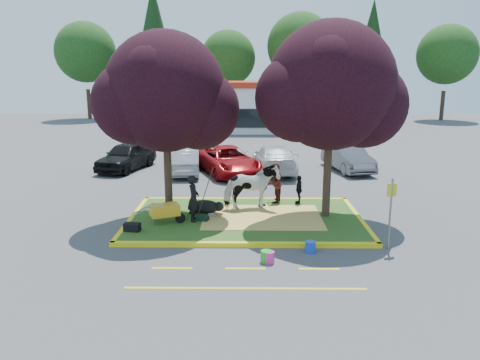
{
  "coord_description": "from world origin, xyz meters",
  "views": [
    {
      "loc": [
        -0.01,
        -16.04,
        5.2
      ],
      "look_at": [
        -0.2,
        0.5,
        1.39
      ],
      "focal_mm": 35.0,
      "sensor_mm": 36.0,
      "label": 1
    }
  ],
  "objects_px": {
    "cow": "(251,187)",
    "bucket_blue": "(310,247)",
    "wheelbarrow": "(165,210)",
    "bucket_green": "(266,256)",
    "car_black": "(126,156)",
    "handler": "(193,198)",
    "car_silver": "(186,162)",
    "sign_post": "(391,207)",
    "bucket_pink": "(269,257)",
    "calf": "(204,207)"
  },
  "relations": [
    {
      "from": "handler",
      "to": "car_black",
      "type": "height_order",
      "value": "handler"
    },
    {
      "from": "bucket_blue",
      "to": "calf",
      "type": "bearing_deg",
      "value": 135.59
    },
    {
      "from": "sign_post",
      "to": "bucket_green",
      "type": "xyz_separation_m",
      "value": [
        -3.72,
        -1.04,
        -1.16
      ]
    },
    {
      "from": "sign_post",
      "to": "bucket_green",
      "type": "bearing_deg",
      "value": -178.96
    },
    {
      "from": "handler",
      "to": "sign_post",
      "type": "bearing_deg",
      "value": -107.41
    },
    {
      "from": "bucket_blue",
      "to": "car_black",
      "type": "bearing_deg",
      "value": 125.02
    },
    {
      "from": "cow",
      "to": "car_black",
      "type": "height_order",
      "value": "cow"
    },
    {
      "from": "wheelbarrow",
      "to": "bucket_green",
      "type": "xyz_separation_m",
      "value": [
        3.34,
        -3.03,
        -0.43
      ]
    },
    {
      "from": "bucket_pink",
      "to": "car_silver",
      "type": "bearing_deg",
      "value": 107.85
    },
    {
      "from": "car_black",
      "to": "wheelbarrow",
      "type": "bearing_deg",
      "value": -53.37
    },
    {
      "from": "bucket_pink",
      "to": "bucket_blue",
      "type": "relative_size",
      "value": 0.97
    },
    {
      "from": "calf",
      "to": "wheelbarrow",
      "type": "distance_m",
      "value": 1.66
    },
    {
      "from": "calf",
      "to": "car_black",
      "type": "distance_m",
      "value": 10.01
    },
    {
      "from": "sign_post",
      "to": "bucket_pink",
      "type": "xyz_separation_m",
      "value": [
        -3.64,
        -1.09,
        -1.16
      ]
    },
    {
      "from": "sign_post",
      "to": "bucket_pink",
      "type": "bearing_deg",
      "value": -177.98
    },
    {
      "from": "wheelbarrow",
      "to": "sign_post",
      "type": "xyz_separation_m",
      "value": [
        7.06,
        -1.98,
        0.73
      ]
    },
    {
      "from": "calf",
      "to": "bucket_blue",
      "type": "distance_m",
      "value": 4.84
    },
    {
      "from": "bucket_pink",
      "to": "cow",
      "type": "bearing_deg",
      "value": 95.45
    },
    {
      "from": "handler",
      "to": "bucket_green",
      "type": "height_order",
      "value": "handler"
    },
    {
      "from": "calf",
      "to": "bucket_pink",
      "type": "relative_size",
      "value": 3.57
    },
    {
      "from": "bucket_green",
      "to": "bucket_blue",
      "type": "distance_m",
      "value": 1.53
    },
    {
      "from": "calf",
      "to": "wheelbarrow",
      "type": "height_order",
      "value": "wheelbarrow"
    },
    {
      "from": "bucket_green",
      "to": "car_silver",
      "type": "height_order",
      "value": "car_silver"
    },
    {
      "from": "wheelbarrow",
      "to": "sign_post",
      "type": "relative_size",
      "value": 0.79
    },
    {
      "from": "cow",
      "to": "handler",
      "type": "bearing_deg",
      "value": 108.04
    },
    {
      "from": "cow",
      "to": "bucket_green",
      "type": "bearing_deg",
      "value": 167.07
    },
    {
      "from": "bucket_green",
      "to": "car_silver",
      "type": "distance_m",
      "value": 12.32
    },
    {
      "from": "car_black",
      "to": "calf",
      "type": "bearing_deg",
      "value": -44.51
    },
    {
      "from": "wheelbarrow",
      "to": "car_black",
      "type": "relative_size",
      "value": 0.39
    },
    {
      "from": "sign_post",
      "to": "car_silver",
      "type": "bearing_deg",
      "value": 110.14
    },
    {
      "from": "bucket_green",
      "to": "car_silver",
      "type": "xyz_separation_m",
      "value": [
        -3.71,
        11.74,
        0.49
      ]
    },
    {
      "from": "cow",
      "to": "bucket_blue",
      "type": "distance_m",
      "value": 4.4
    },
    {
      "from": "handler",
      "to": "bucket_green",
      "type": "relative_size",
      "value": 4.77
    },
    {
      "from": "bucket_pink",
      "to": "bucket_blue",
      "type": "distance_m",
      "value": 1.49
    },
    {
      "from": "handler",
      "to": "sign_post",
      "type": "distance_m",
      "value": 6.51
    },
    {
      "from": "handler",
      "to": "wheelbarrow",
      "type": "height_order",
      "value": "handler"
    },
    {
      "from": "cow",
      "to": "bucket_blue",
      "type": "bearing_deg",
      "value": -174.09
    },
    {
      "from": "calf",
      "to": "bucket_green",
      "type": "bearing_deg",
      "value": -46.11
    },
    {
      "from": "cow",
      "to": "calf",
      "type": "xyz_separation_m",
      "value": [
        -1.74,
        -0.59,
        -0.6
      ]
    },
    {
      "from": "wheelbarrow",
      "to": "car_black",
      "type": "distance_m",
      "value": 10.47
    },
    {
      "from": "calf",
      "to": "car_black",
      "type": "bearing_deg",
      "value": 136.72
    },
    {
      "from": "sign_post",
      "to": "wheelbarrow",
      "type": "bearing_deg",
      "value": 149.66
    },
    {
      "from": "calf",
      "to": "car_black",
      "type": "height_order",
      "value": "car_black"
    },
    {
      "from": "wheelbarrow",
      "to": "bucket_blue",
      "type": "bearing_deg",
      "value": -49.66
    },
    {
      "from": "handler",
      "to": "car_silver",
      "type": "relative_size",
      "value": 0.41
    },
    {
      "from": "car_black",
      "to": "car_silver",
      "type": "xyz_separation_m",
      "value": [
        3.39,
        -1.05,
        -0.1
      ]
    },
    {
      "from": "car_black",
      "to": "handler",
      "type": "bearing_deg",
      "value": -48.05
    },
    {
      "from": "handler",
      "to": "wheelbarrow",
      "type": "bearing_deg",
      "value": 107.47
    },
    {
      "from": "bucket_pink",
      "to": "wheelbarrow",
      "type": "bearing_deg",
      "value": 138.07
    },
    {
      "from": "bucket_green",
      "to": "handler",
      "type": "bearing_deg",
      "value": 126.0
    }
  ]
}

